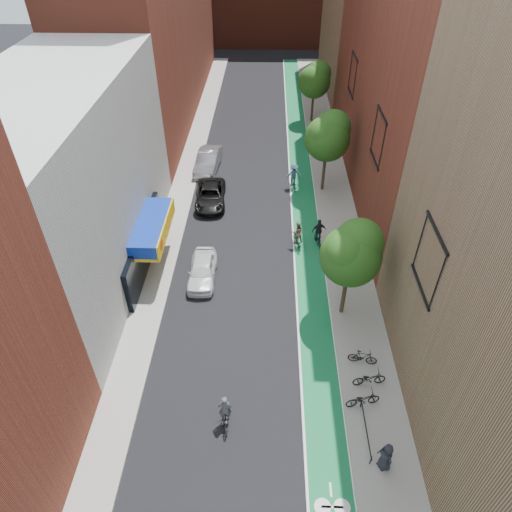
# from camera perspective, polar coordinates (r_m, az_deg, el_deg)

# --- Properties ---
(ground) EXTENTS (160.00, 160.00, 0.00)m
(ground) POSITION_cam_1_polar(r_m,az_deg,el_deg) (21.89, -2.40, -26.14)
(ground) COLOR black
(ground) RESTS_ON ground
(bike_lane) EXTENTS (2.00, 68.00, 0.01)m
(bike_lane) POSITION_cam_1_polar(r_m,az_deg,el_deg) (40.38, 5.70, 9.69)
(bike_lane) COLOR #12662A
(bike_lane) RESTS_ON ground
(sidewalk_left) EXTENTS (2.00, 68.00, 0.15)m
(sidewalk_left) POSITION_cam_1_polar(r_m,az_deg,el_deg) (40.86, -8.64, 9.92)
(sidewalk_left) COLOR gray
(sidewalk_left) RESTS_ON ground
(sidewalk_right) EXTENTS (3.00, 68.00, 0.15)m
(sidewalk_right) POSITION_cam_1_polar(r_m,az_deg,el_deg) (40.60, 9.27, 9.65)
(sidewalk_right) COLOR gray
(sidewalk_right) RESTS_ON ground
(building_left_white) EXTENTS (8.00, 20.00, 12.00)m
(building_left_white) POSITION_cam_1_polar(r_m,az_deg,el_deg) (29.48, -22.98, 7.97)
(building_left_white) COLOR silver
(building_left_white) RESTS_ON ground
(building_right_mid_red) EXTENTS (8.00, 28.00, 22.00)m
(building_right_mid_red) POSITION_cam_1_polar(r_m,az_deg,el_deg) (37.73, 20.22, 23.65)
(building_right_mid_red) COLOR maroon
(building_right_mid_red) RESTS_ON ground
(building_right_far_tan) EXTENTS (8.00, 20.00, 18.00)m
(building_right_far_tan) POSITION_cam_1_polar(r_m,az_deg,el_deg) (60.99, 13.63, 28.22)
(building_right_far_tan) COLOR #8C6B4C
(building_right_far_tan) RESTS_ON ground
(tree_near) EXTENTS (3.40, 3.36, 6.42)m
(tree_near) POSITION_cam_1_polar(r_m,az_deg,el_deg) (24.81, 11.91, 0.48)
(tree_near) COLOR #332619
(tree_near) RESTS_ON ground
(tree_mid) EXTENTS (3.55, 3.53, 6.74)m
(tree_mid) POSITION_cam_1_polar(r_m,az_deg,el_deg) (36.57, 9.01, 14.70)
(tree_mid) COLOR #332619
(tree_mid) RESTS_ON ground
(tree_far) EXTENTS (3.30, 3.25, 6.21)m
(tree_far) POSITION_cam_1_polar(r_m,az_deg,el_deg) (49.69, 7.38, 21.08)
(tree_far) COLOR #332619
(tree_far) RESTS_ON ground
(parked_car_white) EXTENTS (1.74, 4.19, 1.42)m
(parked_car_white) POSITION_cam_1_polar(r_m,az_deg,el_deg) (29.35, -6.73, -1.76)
(parked_car_white) COLOR white
(parked_car_white) RESTS_ON ground
(parked_car_black) EXTENTS (2.58, 5.08, 1.38)m
(parked_car_black) POSITION_cam_1_polar(r_m,az_deg,el_deg) (36.61, -5.71, 7.55)
(parked_car_black) COLOR black
(parked_car_black) RESTS_ON ground
(parked_car_silver) EXTENTS (2.19, 5.20, 1.67)m
(parked_car_silver) POSITION_cam_1_polar(r_m,az_deg,el_deg) (41.32, -6.02, 11.72)
(parked_car_silver) COLOR gray
(parked_car_silver) RESTS_ON ground
(cyclist_lead) EXTENTS (0.74, 1.65, 2.03)m
(cyclist_lead) POSITION_cam_1_polar(r_m,az_deg,el_deg) (22.53, -3.88, -19.29)
(cyclist_lead) COLOR black
(cyclist_lead) RESTS_ON ground
(cyclist_lane_near) EXTENTS (0.92, 1.90, 2.01)m
(cyclist_lane_near) POSITION_cam_1_polar(r_m,az_deg,el_deg) (31.85, 5.17, 2.43)
(cyclist_lane_near) COLOR black
(cyclist_lane_near) RESTS_ON ground
(cyclist_lane_mid) EXTENTS (1.09, 1.62, 2.09)m
(cyclist_lane_mid) POSITION_cam_1_polar(r_m,az_deg,el_deg) (32.14, 7.82, 2.61)
(cyclist_lane_mid) COLOR black
(cyclist_lane_mid) RESTS_ON ground
(cyclist_lane_far) EXTENTS (1.28, 1.83, 2.16)m
(cyclist_lane_far) POSITION_cam_1_polar(r_m,az_deg,el_deg) (38.44, 4.70, 9.77)
(cyclist_lane_far) COLOR black
(cyclist_lane_far) RESTS_ON ground
(parked_bike_near) EXTENTS (1.82, 0.97, 0.91)m
(parked_bike_near) POSITION_cam_1_polar(r_m,az_deg,el_deg) (23.63, 13.22, -17.03)
(parked_bike_near) COLOR black
(parked_bike_near) RESTS_ON sidewalk_right
(parked_bike_mid) EXTENTS (1.59, 0.71, 0.92)m
(parked_bike_mid) POSITION_cam_1_polar(r_m,az_deg,el_deg) (25.14, 13.19, -12.22)
(parked_bike_mid) COLOR black
(parked_bike_mid) RESTS_ON sidewalk_right
(parked_bike_far) EXTENTS (1.78, 0.85, 0.90)m
(parked_bike_far) POSITION_cam_1_polar(r_m,az_deg,el_deg) (24.41, 13.98, -14.63)
(parked_bike_far) COLOR black
(parked_bike_far) RESTS_ON sidewalk_right
(pedestrian) EXTENTS (0.80, 0.94, 1.64)m
(pedestrian) POSITION_cam_1_polar(r_m,az_deg,el_deg) (21.94, 15.93, -22.96)
(pedestrian) COLOR #212129
(pedestrian) RESTS_ON sidewalk_right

